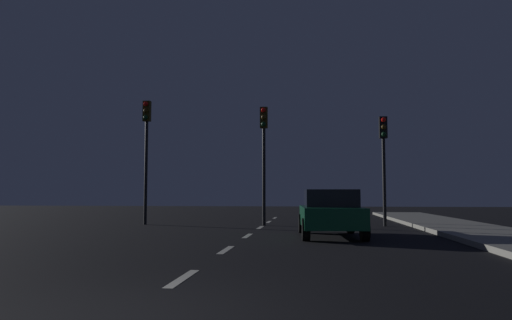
# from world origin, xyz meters

# --- Properties ---
(ground_plane) EXTENTS (80.00, 80.00, 0.00)m
(ground_plane) POSITION_xyz_m (0.00, 7.00, 0.00)
(ground_plane) COLOR black
(lane_stripe_second) EXTENTS (0.16, 1.60, 0.01)m
(lane_stripe_second) POSITION_xyz_m (0.00, 2.60, 0.00)
(lane_stripe_second) COLOR silver
(lane_stripe_second) RESTS_ON ground_plane
(lane_stripe_third) EXTENTS (0.16, 1.60, 0.01)m
(lane_stripe_third) POSITION_xyz_m (0.00, 6.40, 0.00)
(lane_stripe_third) COLOR silver
(lane_stripe_third) RESTS_ON ground_plane
(lane_stripe_fourth) EXTENTS (0.16, 1.60, 0.01)m
(lane_stripe_fourth) POSITION_xyz_m (0.00, 10.20, 0.00)
(lane_stripe_fourth) COLOR silver
(lane_stripe_fourth) RESTS_ON ground_plane
(lane_stripe_fifth) EXTENTS (0.16, 1.60, 0.01)m
(lane_stripe_fifth) POSITION_xyz_m (0.00, 14.00, 0.00)
(lane_stripe_fifth) COLOR silver
(lane_stripe_fifth) RESTS_ON ground_plane
(lane_stripe_sixth) EXTENTS (0.16, 1.60, 0.01)m
(lane_stripe_sixth) POSITION_xyz_m (0.00, 17.80, 0.00)
(lane_stripe_sixth) COLOR silver
(lane_stripe_sixth) RESTS_ON ground_plane
(lane_stripe_seventh) EXTENTS (0.16, 1.60, 0.01)m
(lane_stripe_seventh) POSITION_xyz_m (0.00, 21.60, 0.00)
(lane_stripe_seventh) COLOR silver
(lane_stripe_seventh) RESTS_ON ground_plane
(traffic_signal_left) EXTENTS (0.32, 0.38, 5.42)m
(traffic_signal_left) POSITION_xyz_m (-5.16, 15.20, 3.76)
(traffic_signal_left) COLOR black
(traffic_signal_left) RESTS_ON ground_plane
(traffic_signal_center) EXTENTS (0.32, 0.38, 5.03)m
(traffic_signal_center) POSITION_xyz_m (0.03, 15.20, 3.52)
(traffic_signal_center) COLOR black
(traffic_signal_center) RESTS_ON ground_plane
(traffic_signal_right) EXTENTS (0.32, 0.38, 4.53)m
(traffic_signal_right) POSITION_xyz_m (5.00, 15.20, 3.19)
(traffic_signal_right) COLOR black
(traffic_signal_right) RESTS_ON ground_plane
(car_stopped_ahead) EXTENTS (2.05, 4.01, 1.45)m
(car_stopped_ahead) POSITION_xyz_m (2.59, 10.16, 0.74)
(car_stopped_ahead) COLOR #0F4C2D
(car_stopped_ahead) RESTS_ON ground_plane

